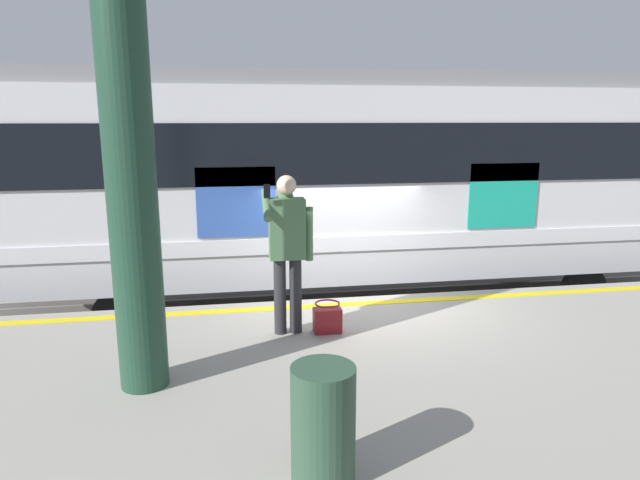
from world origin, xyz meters
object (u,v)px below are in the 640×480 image
(passenger, at_px, (287,242))
(handbag, at_px, (327,319))
(train_carriage, at_px, (353,173))
(station_column, at_px, (132,190))
(trash_bin, at_px, (323,424))

(passenger, relative_size, handbag, 5.11)
(handbag, bearing_deg, train_carriage, -107.39)
(handbag, distance_m, station_column, 2.73)
(handbag, xyz_separation_m, trash_bin, (0.52, 2.66, 0.25))
(station_column, height_order, trash_bin, station_column)
(passenger, height_order, station_column, station_column)
(train_carriage, bearing_deg, station_column, 56.46)
(train_carriage, height_order, passenger, train_carriage)
(passenger, height_order, handbag, passenger)
(train_carriage, xyz_separation_m, handbag, (1.13, 3.60, -1.34))
(passenger, distance_m, station_column, 1.97)
(passenger, bearing_deg, trash_bin, 88.49)
(station_column, bearing_deg, handbag, -152.58)
(train_carriage, xyz_separation_m, station_column, (3.05, 4.60, 0.34))
(passenger, distance_m, trash_bin, 2.82)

